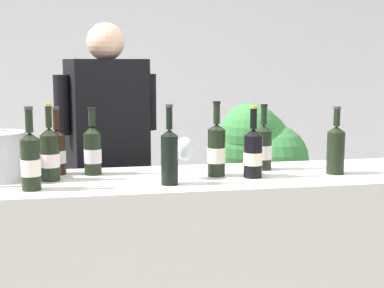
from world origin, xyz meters
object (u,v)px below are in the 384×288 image
Objects in this scene: wine_bottle_3 at (31,160)px; wine_bottle_10 at (253,152)px; wine_bottle_0 at (336,148)px; wine_bottle_5 at (169,155)px; wine_bottle_6 at (93,150)px; wine_bottle_7 at (50,154)px; wine_bottle_8 at (57,151)px; wine_bottle_9 at (217,149)px; ice_bucket at (2,156)px; wine_bottle_1 at (263,147)px; potted_shrub at (256,174)px; person_server at (109,186)px; wine_glass at (185,150)px.

wine_bottle_3 is 1.05× the size of wine_bottle_10.
wine_bottle_0 is 0.80m from wine_bottle_5.
wine_bottle_7 is (-0.19, -0.10, 0.00)m from wine_bottle_6.
wine_bottle_8 is 0.92× the size of wine_bottle_9.
wine_bottle_9 is at bearing -13.86° from wine_bottle_8.
ice_bucket is (-0.14, 0.23, -0.01)m from wine_bottle_3.
wine_bottle_0 is 0.92× the size of wine_bottle_3.
wine_bottle_7 is 1.55× the size of ice_bucket.
wine_bottle_0 and wine_bottle_8 have the same top height.
wine_bottle_8 is at bearing 146.57° from wine_bottle_5.
wine_bottle_9 is (-0.26, -0.11, 0.01)m from wine_bottle_1.
wine_bottle_1 reaches higher than ice_bucket.
wine_bottle_9 is at bearing -14.45° from wine_bottle_6.
wine_bottle_10 is at bearing 11.45° from wine_bottle_5.
potted_shrub is at bearing 39.71° from wine_bottle_6.
wine_bottle_1 is at bearing 58.62° from wine_bottle_10.
wine_bottle_9 is 0.78m from person_server.
wine_bottle_8 is 0.52m from person_server.
wine_bottle_7 is (0.07, 0.18, -0.00)m from wine_bottle_3.
wine_bottle_1 is at bearing 19.81° from wine_glass.
ice_bucket is at bearing -147.29° from potted_shrub.
wine_bottle_3 is at bearing -166.95° from wine_bottle_1.
wine_bottle_9 reaches higher than wine_bottle_8.
wine_bottle_5 is 1.09× the size of wine_bottle_8.
wine_glass is (0.56, -0.21, 0.02)m from wine_bottle_8.
wine_bottle_8 is at bearing 176.11° from wine_bottle_1.
ice_bucket is (-1.20, -0.02, -0.00)m from wine_bottle_1.
ice_bucket is (-0.21, 0.05, -0.01)m from wine_bottle_7.
wine_glass is at bearing -160.19° from wine_bottle_1.
potted_shrub is at bearing 25.35° from person_server.
wine_bottle_1 is 0.97m from wine_bottle_8.
wine_bottle_1 reaches higher than wine_bottle_6.
wine_bottle_5 is 0.13m from wine_glass.
wine_bottle_1 is at bearing 4.02° from wine_bottle_7.
wine_bottle_10 is at bearing -108.00° from potted_shrub.
wine_bottle_10 reaches higher than potted_shrub.
wine_bottle_0 is 1.51m from ice_bucket.
wine_bottle_3 is 0.82m from person_server.
wine_bottle_9 is at bearing 9.61° from wine_bottle_3.
wine_bottle_0 is at bearing 3.57° from wine_bottle_3.
person_server is at bearing 135.02° from wine_bottle_10.
wine_bottle_9 is at bearing -116.34° from potted_shrub.
wine_bottle_5 is (0.57, -0.00, 0.01)m from wine_bottle_3.
ice_bucket is 1.75m from potted_shrub.
wine_bottle_5 is 1.00× the size of wine_bottle_9.
wine_bottle_6 is 0.18× the size of person_server.
wine_bottle_1 is 1.02× the size of wine_bottle_6.
wine_bottle_5 is (-0.79, -0.09, 0.01)m from wine_bottle_0.
wine_bottle_1 is 0.93× the size of wine_bottle_5.
wine_bottle_6 is 0.25× the size of potted_shrub.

